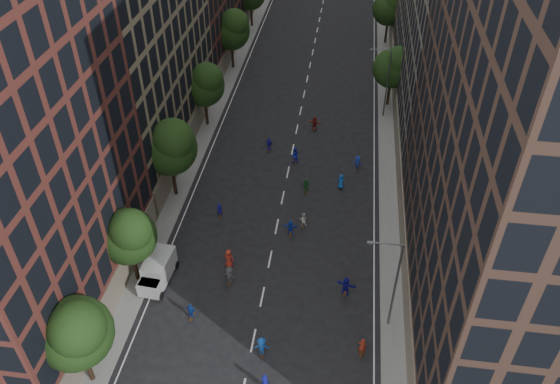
{
  "coord_description": "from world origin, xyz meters",
  "views": [
    {
      "loc": [
        5.62,
        -16.75,
        36.29
      ],
      "look_at": [
        -0.08,
        25.43,
        2.0
      ],
      "focal_mm": 35.0,
      "sensor_mm": 36.0,
      "label": 1
    }
  ],
  "objects_px": {
    "streetlamp_far": "(386,80)",
    "skater_1": "(265,382)",
    "cargo_van": "(158,271)",
    "streetlamp_near": "(393,281)"
  },
  "relations": [
    {
      "from": "streetlamp_far",
      "to": "skater_1",
      "type": "relative_size",
      "value": 5.6
    },
    {
      "from": "streetlamp_far",
      "to": "cargo_van",
      "type": "distance_m",
      "value": 36.82
    },
    {
      "from": "streetlamp_far",
      "to": "skater_1",
      "type": "distance_m",
      "value": 41.19
    },
    {
      "from": "streetlamp_far",
      "to": "skater_1",
      "type": "xyz_separation_m",
      "value": [
        -8.81,
        -40.0,
        -4.36
      ]
    },
    {
      "from": "streetlamp_near",
      "to": "cargo_van",
      "type": "relative_size",
      "value": 1.93
    },
    {
      "from": "streetlamp_near",
      "to": "streetlamp_far",
      "type": "xyz_separation_m",
      "value": [
        0.0,
        33.0,
        0.0
      ]
    },
    {
      "from": "cargo_van",
      "to": "skater_1",
      "type": "height_order",
      "value": "cargo_van"
    },
    {
      "from": "streetlamp_far",
      "to": "skater_1",
      "type": "bearing_deg",
      "value": -102.42
    },
    {
      "from": "streetlamp_near",
      "to": "skater_1",
      "type": "xyz_separation_m",
      "value": [
        -8.81,
        -7.0,
        -4.36
      ]
    },
    {
      "from": "streetlamp_near",
      "to": "skater_1",
      "type": "distance_m",
      "value": 12.06
    }
  ]
}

